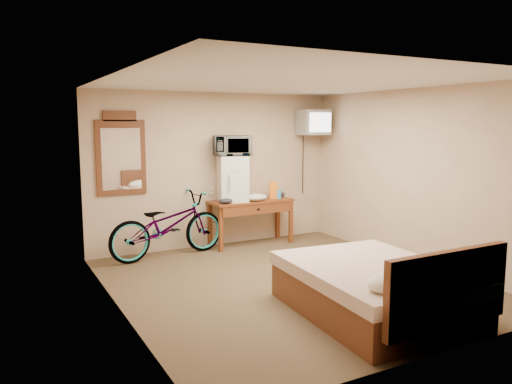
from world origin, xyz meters
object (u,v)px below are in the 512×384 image
microwave (232,146)px  blue_cup (279,194)px  bed (378,288)px  wall_mirror (121,154)px  desk (252,207)px  mini_fridge (233,179)px  bicycle (168,225)px  crt_television (313,122)px

microwave → blue_cup: 1.16m
blue_cup → bed: bearing=-103.2°
microwave → bed: microwave is taller
wall_mirror → bed: wall_mirror is taller
bed → microwave: bearing=90.6°
desk → blue_cup: blue_cup is taller
desk → bed: bed is taller
desk → mini_fridge: (-0.33, 0.04, 0.49)m
bed → mini_fridge: bearing=90.6°
desk → blue_cup: size_ratio=9.54×
blue_cup → bicycle: bearing=-179.3°
blue_cup → wall_mirror: bearing=172.5°
desk → bicycle: 1.48m
crt_television → bicycle: (-2.69, -0.10, -1.53)m
bed → blue_cup: bearing=76.8°
crt_television → bed: crt_television is taller
mini_fridge → wall_mirror: 1.79m
bed → desk: bearing=85.0°
blue_cup → crt_television: crt_television is taller
desk → microwave: size_ratio=2.43×
blue_cup → bed: 3.45m
desk → mini_fridge: 0.59m
blue_cup → mini_fridge: bearing=173.0°
blue_cup → bicycle: (-1.95, -0.02, -0.34)m
crt_television → bed: size_ratio=0.29×
microwave → wall_mirror: bearing=-172.9°
bicycle → bed: (1.18, -3.30, -0.19)m
wall_mirror → blue_cup: bearing=-7.5°
microwave → wall_mirror: wall_mirror is taller
crt_television → bed: bearing=-113.9°
mini_fridge → microwave: size_ratio=1.27×
microwave → crt_television: (1.55, -0.02, 0.37)m
blue_cup → bed: (-0.78, -3.32, -0.53)m
crt_television → wall_mirror: (-3.26, 0.25, -0.47)m
blue_cup → microwave: bearing=173.0°
crt_television → mini_fridge: bearing=179.3°
blue_cup → wall_mirror: (-2.53, 0.33, 0.72)m
bicycle → desk: bearing=-95.4°
bicycle → bed: 3.50m
microwave → wall_mirror: 1.74m
mini_fridge → bicycle: bearing=-173.9°
wall_mirror → bicycle: bearing=-31.6°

